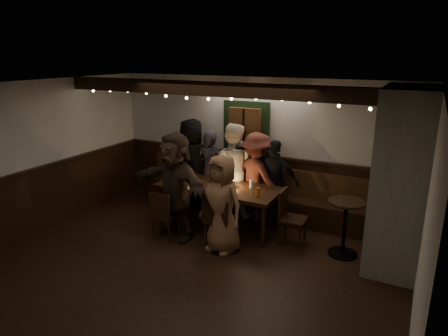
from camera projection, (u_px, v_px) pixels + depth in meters
The scene contains 13 objects.
room at pixel (292, 180), 6.37m from camera, with size 6.02×5.01×2.62m.
dining_table at pixel (219, 190), 7.03m from camera, with size 2.16×0.93×0.94m.
chair_near_left at pixel (163, 213), 6.60m from camera, with size 0.41×0.41×0.85m.
chair_near_right at pixel (218, 215), 6.26m from camera, with size 0.48×0.48×1.01m.
chair_end at pixel (288, 213), 6.51m from camera, with size 0.42×0.42×0.90m.
high_top at pixel (345, 221), 6.08m from camera, with size 0.56×0.56×0.89m.
person_a at pixel (192, 163), 7.99m from camera, with size 0.88×0.57×1.79m, color black.
person_b at pixel (210, 170), 7.86m from camera, with size 0.58×0.38×1.60m, color #25232F.
person_c at pixel (232, 170), 7.53m from camera, with size 0.87×0.68×1.79m, color beige.
person_d at pixel (257, 177), 7.38m from camera, with size 1.06×0.61×1.64m, color #562720.
person_e at pixel (275, 181), 7.27m from camera, with size 0.90×0.38×1.54m, color black.
person_f at pixel (175, 186), 6.61m from camera, with size 1.69×0.54×1.82m, color #34241F.
person_g at pixel (222, 204), 6.15m from camera, with size 0.77×0.50×1.57m, color #956647.
Camera 1 is at (2.87, -4.47, 3.04)m, focal length 32.00 mm.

